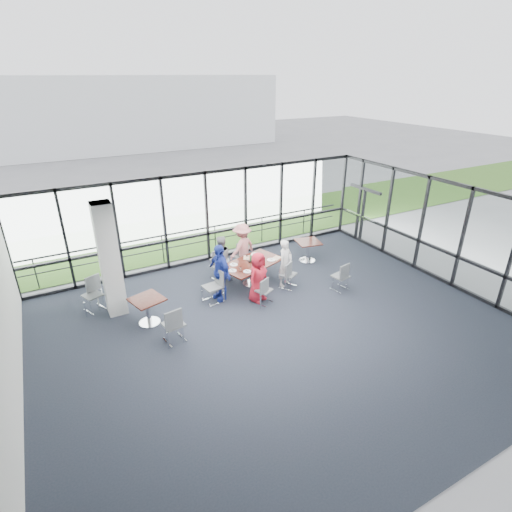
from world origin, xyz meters
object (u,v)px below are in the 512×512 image
diner_far_right (242,248)px  chair_main_fr (242,257)px  chair_spare_la (173,324)px  side_table_right (308,245)px  diner_far_left (221,259)px  chair_main_nr (288,274)px  diner_near_left (258,277)px  chair_main_fl (219,266)px  chair_main_end (212,287)px  structural_column (110,260)px  chair_main_nl (264,290)px  diner_near_right (285,263)px  side_table_left (147,303)px  diner_end (220,272)px  chair_spare_lb (93,295)px  chair_spare_r (341,276)px  main_table (251,266)px

diner_far_right → chair_main_fr: bearing=-130.7°
chair_spare_la → side_table_right: bearing=12.2°
diner_far_left → diner_far_right: bearing=-165.3°
chair_main_nr → diner_near_left: bearing=159.8°
chair_main_fl → chair_main_end: chair_main_end is taller
structural_column → chair_spare_la: structural_column is taller
chair_main_nl → diner_near_right: bearing=4.4°
side_table_right → chair_main_fr: (-2.33, 0.58, -0.19)m
side_table_left → chair_main_nl: (3.21, -0.57, -0.20)m
chair_main_nl → chair_main_fl: 2.11m
diner_near_left → chair_main_end: diner_near_left is taller
diner_end → chair_main_nr: size_ratio=1.92×
structural_column → side_table_left: bearing=-57.3°
diner_far_left → diner_end: diner_end is taller
chair_main_nl → chair_main_fl: size_ratio=0.94×
chair_main_nr → chair_main_end: size_ratio=0.91×
side_table_right → chair_spare_la: chair_spare_la is taller
chair_main_nr → chair_main_end: (-2.40, 0.31, 0.04)m
chair_spare_lb → diner_far_right: bearing=160.1°
diner_far_right → chair_main_fr: size_ratio=1.95×
chair_main_fl → chair_main_end: size_ratio=0.91×
chair_spare_lb → chair_spare_r: bearing=137.9°
diner_far_left → chair_spare_la: 3.31m
side_table_left → chair_main_nr: size_ratio=1.07×
side_table_right → chair_spare_r: (-0.34, -2.21, -0.16)m
diner_end → diner_near_left: bearing=47.5°
side_table_left → chair_spare_r: chair_spare_r is taller
diner_far_right → chair_main_end: 2.25m
main_table → chair_main_fr: bearing=59.6°
chair_spare_lb → diner_near_left: bearing=135.5°
diner_near_left → chair_spare_r: 2.63m
side_table_right → diner_near_left: size_ratio=0.62×
diner_far_right → chair_main_nr: size_ratio=1.85×
main_table → chair_main_fr: size_ratio=2.60×
diner_near_right → chair_spare_lb: 5.70m
chair_main_nr → chair_main_end: chair_main_end is taller
chair_main_nr → diner_far_left: bearing=109.7°
diner_far_right → chair_spare_lb: (-4.82, -0.24, -0.36)m
diner_far_right → chair_main_nr: bearing=90.6°
side_table_right → chair_spare_la: bearing=-158.0°
diner_near_right → chair_spare_lb: bearing=145.5°
chair_spare_la → side_table_left: bearing=98.2°
chair_main_fl → chair_main_fr: chair_main_fl is taller
main_table → chair_main_end: 1.57m
chair_main_fr → chair_main_nr: bearing=92.0°
structural_column → main_table: size_ratio=1.43×
diner_near_right → chair_spare_lb: diner_near_right is taller
side_table_left → chair_spare_la: (0.35, -1.08, -0.13)m
diner_far_left → diner_far_right: (0.96, 0.38, 0.06)m
side_table_left → chair_main_fr: size_ratio=1.12×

